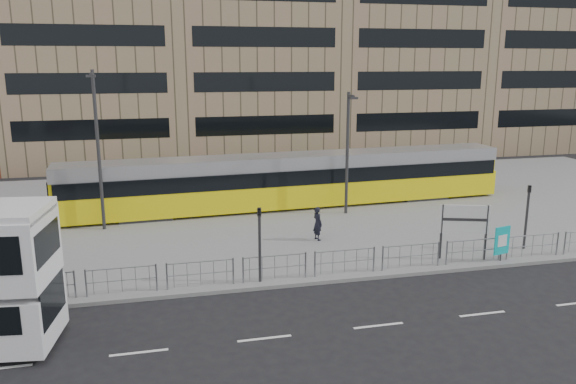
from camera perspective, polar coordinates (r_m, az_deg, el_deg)
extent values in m
plane|color=black|center=(22.99, 0.64, -9.59)|extent=(120.00, 120.00, 0.00)
cube|color=gray|center=(34.14, -4.20, -1.84)|extent=(64.00, 24.00, 0.15)
cube|color=gray|center=(23.01, 0.61, -9.37)|extent=(64.00, 0.25, 0.17)
cube|color=#8E7D5B|center=(54.83, -19.01, 14.69)|extent=(14.00, 16.00, 22.00)
cube|color=#8E7D5B|center=(55.42, -3.94, 16.36)|extent=(14.00, 16.00, 24.00)
cube|color=#8E7D5B|center=(59.29, 10.01, 14.54)|extent=(14.00, 16.00, 21.00)
cube|color=#8E7D5B|center=(66.05, 21.66, 14.55)|extent=(14.00, 16.00, 23.00)
cylinder|color=gray|center=(23.54, 5.11, -5.97)|extent=(32.00, 0.05, 0.05)
cylinder|color=gray|center=(23.71, 5.09, -7.11)|extent=(32.00, 0.04, 0.04)
cube|color=white|center=(19.78, 6.41, -13.63)|extent=(62.00, 0.12, 0.01)
cube|color=yellow|center=(34.46, 0.34, 0.06)|extent=(27.43, 4.07, 1.56)
cube|color=black|center=(34.23, 0.35, 1.81)|extent=(27.05, 4.09, 0.88)
cube|color=#B3B3B8|center=(34.07, 0.35, 3.18)|extent=(27.42, 3.86, 0.78)
cube|color=yellow|center=(40.02, 18.60, 2.14)|extent=(1.29, 2.26, 2.54)
cube|color=yellow|center=(33.10, -21.89, -0.32)|extent=(1.29, 2.26, 2.54)
cylinder|color=#2D2D30|center=(34.30, 0.35, 1.25)|extent=(2.45, 2.45, 2.93)
cube|color=#2D2D30|center=(38.02, 13.13, -0.10)|extent=(3.06, 2.61, 0.49)
cube|color=#2D2D30|center=(33.25, -14.32, -2.06)|extent=(3.06, 2.61, 0.49)
cylinder|color=#2D2D30|center=(26.21, 15.31, -3.91)|extent=(0.11, 0.11, 2.51)
cylinder|color=#2D2D30|center=(26.65, 19.47, -3.93)|extent=(0.11, 0.11, 2.51)
cube|color=white|center=(26.25, 17.50, -2.67)|extent=(2.11, 0.75, 1.31)
cylinder|color=#2D2D30|center=(26.96, 20.82, -5.70)|extent=(0.06, 0.06, 0.85)
cube|color=#0CB6BA|center=(26.80, 20.92, -4.62)|extent=(0.84, 0.25, 1.28)
cube|color=white|center=(26.77, 20.96, -4.64)|extent=(0.52, 0.13, 0.53)
imported|color=black|center=(28.02, 3.02, -3.20)|extent=(0.57, 0.71, 1.71)
cylinder|color=#2D2D30|center=(22.61, -2.89, -5.54)|extent=(0.12, 0.12, 3.00)
imported|color=#2D2D30|center=(22.28, -2.92, -2.86)|extent=(0.21, 0.24, 1.00)
cylinder|color=#2D2D30|center=(28.82, 23.07, -2.47)|extent=(0.12, 0.12, 3.00)
imported|color=#2D2D30|center=(28.56, 23.26, -0.34)|extent=(0.23, 0.25, 1.00)
cylinder|color=#2D2D30|center=(30.67, -18.70, 3.89)|extent=(0.18, 0.18, 8.33)
cylinder|color=#2D2D30|center=(29.93, -19.33, 11.28)|extent=(0.14, 0.90, 0.14)
cube|color=#2D2D30|center=(29.48, -19.40, 11.06)|extent=(0.45, 0.20, 0.12)
cylinder|color=#2D2D30|center=(32.53, 6.04, 3.87)|extent=(0.18, 0.18, 7.06)
cylinder|color=#2D2D30|center=(31.79, 6.42, 9.69)|extent=(0.14, 0.90, 0.14)
cube|color=#2D2D30|center=(31.37, 6.70, 9.45)|extent=(0.45, 0.20, 0.12)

